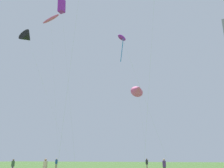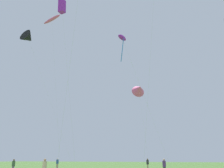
{
  "view_description": "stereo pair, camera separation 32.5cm",
  "coord_description": "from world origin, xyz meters",
  "px_view_note": "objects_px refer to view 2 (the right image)",
  "views": [
    {
      "loc": [
        14.45,
        -16.2,
        1.65
      ],
      "look_at": [
        2.28,
        10.84,
        10.99
      ],
      "focal_mm": 38.37,
      "sensor_mm": 36.0,
      "label": 1
    },
    {
      "loc": [
        14.75,
        -16.06,
        1.65
      ],
      "look_at": [
        2.28,
        10.84,
        10.99
      ],
      "focal_mm": 38.37,
      "sensor_mm": 36.0,
      "label": 2
    }
  ],
  "objects_px": {
    "person_standing_4": "(148,163)",
    "person_standing_6": "(44,167)",
    "kite_flying_6": "(122,38)",
    "person_standing_3": "(13,165)",
    "kite_flying_2": "(62,6)",
    "person_standing_2": "(57,163)",
    "kite_flying_3": "(28,38)",
    "kite_flying_0": "(52,19)",
    "kite_flying_1": "(139,89)",
    "person_standing_0": "(164,166)"
  },
  "relations": [
    {
      "from": "person_standing_3",
      "to": "kite_flying_0",
      "type": "bearing_deg",
      "value": -6.29
    },
    {
      "from": "kite_flying_1",
      "to": "kite_flying_0",
      "type": "bearing_deg",
      "value": -144.17
    },
    {
      "from": "person_standing_2",
      "to": "kite_flying_0",
      "type": "bearing_deg",
      "value": 111.57
    },
    {
      "from": "person_standing_6",
      "to": "kite_flying_6",
      "type": "bearing_deg",
      "value": -15.45
    },
    {
      "from": "person_standing_2",
      "to": "kite_flying_0",
      "type": "relative_size",
      "value": 0.05
    },
    {
      "from": "person_standing_2",
      "to": "kite_flying_1",
      "type": "bearing_deg",
      "value": 6.47
    },
    {
      "from": "person_standing_6",
      "to": "kite_flying_2",
      "type": "height_order",
      "value": "kite_flying_2"
    },
    {
      "from": "kite_flying_1",
      "to": "kite_flying_6",
      "type": "height_order",
      "value": "kite_flying_6"
    },
    {
      "from": "person_standing_3",
      "to": "person_standing_6",
      "type": "height_order",
      "value": "person_standing_6"
    },
    {
      "from": "kite_flying_0",
      "to": "kite_flying_2",
      "type": "bearing_deg",
      "value": -43.88
    },
    {
      "from": "person_standing_0",
      "to": "kite_flying_0",
      "type": "distance_m",
      "value": 42.69
    },
    {
      "from": "person_standing_2",
      "to": "person_standing_3",
      "type": "distance_m",
      "value": 13.58
    },
    {
      "from": "person_standing_6",
      "to": "kite_flying_2",
      "type": "xyz_separation_m",
      "value": [
        -6.75,
        9.27,
        24.88
      ]
    },
    {
      "from": "person_standing_3",
      "to": "person_standing_6",
      "type": "xyz_separation_m",
      "value": [
        8.62,
        -4.64,
        0.02
      ]
    },
    {
      "from": "kite_flying_6",
      "to": "kite_flying_2",
      "type": "bearing_deg",
      "value": -154.25
    },
    {
      "from": "person_standing_4",
      "to": "kite_flying_1",
      "type": "height_order",
      "value": "kite_flying_1"
    },
    {
      "from": "person_standing_6",
      "to": "kite_flying_0",
      "type": "bearing_deg",
      "value": 35.62
    },
    {
      "from": "kite_flying_3",
      "to": "kite_flying_1",
      "type": "bearing_deg",
      "value": 37.84
    },
    {
      "from": "person_standing_6",
      "to": "kite_flying_0",
      "type": "relative_size",
      "value": 0.05
    },
    {
      "from": "person_standing_4",
      "to": "kite_flying_6",
      "type": "xyz_separation_m",
      "value": [
        -1.12,
        -7.29,
        19.03
      ]
    },
    {
      "from": "person_standing_3",
      "to": "person_standing_4",
      "type": "distance_m",
      "value": 20.15
    },
    {
      "from": "person_standing_0",
      "to": "kite_flying_6",
      "type": "xyz_separation_m",
      "value": [
        -6.35,
        3.71,
        19.07
      ]
    },
    {
      "from": "kite_flying_6",
      "to": "person_standing_3",
      "type": "bearing_deg",
      "value": -140.41
    },
    {
      "from": "person_standing_0",
      "to": "kite_flying_6",
      "type": "bearing_deg",
      "value": -59.96
    },
    {
      "from": "kite_flying_1",
      "to": "kite_flying_3",
      "type": "relative_size",
      "value": 0.65
    },
    {
      "from": "kite_flying_0",
      "to": "kite_flying_1",
      "type": "xyz_separation_m",
      "value": [
        16.67,
        12.04,
        -15.8
      ]
    },
    {
      "from": "person_standing_6",
      "to": "kite_flying_3",
      "type": "height_order",
      "value": "kite_flying_3"
    },
    {
      "from": "person_standing_0",
      "to": "person_standing_6",
      "type": "bearing_deg",
      "value": 19.49
    },
    {
      "from": "kite_flying_6",
      "to": "kite_flying_1",
      "type": "bearing_deg",
      "value": 100.89
    },
    {
      "from": "kite_flying_6",
      "to": "kite_flying_3",
      "type": "bearing_deg",
      "value": 172.37
    },
    {
      "from": "person_standing_4",
      "to": "kite_flying_2",
      "type": "distance_m",
      "value": 29.21
    },
    {
      "from": "person_standing_3",
      "to": "kite_flying_2",
      "type": "xyz_separation_m",
      "value": [
        1.87,
        4.63,
        24.9
      ]
    },
    {
      "from": "person_standing_2",
      "to": "kite_flying_3",
      "type": "bearing_deg",
      "value": 139.54
    },
    {
      "from": "person_standing_0",
      "to": "kite_flying_2",
      "type": "height_order",
      "value": "kite_flying_2"
    },
    {
      "from": "kite_flying_1",
      "to": "kite_flying_6",
      "type": "xyz_separation_m",
      "value": [
        3.57,
        -18.59,
        3.09
      ]
    },
    {
      "from": "kite_flying_2",
      "to": "kite_flying_3",
      "type": "distance_m",
      "value": 16.36
    },
    {
      "from": "person_standing_2",
      "to": "person_standing_6",
      "type": "height_order",
      "value": "person_standing_2"
    },
    {
      "from": "person_standing_3",
      "to": "kite_flying_1",
      "type": "height_order",
      "value": "kite_flying_1"
    },
    {
      "from": "person_standing_2",
      "to": "kite_flying_2",
      "type": "relative_size",
      "value": 0.07
    },
    {
      "from": "kite_flying_0",
      "to": "person_standing_0",
      "type": "bearing_deg",
      "value": -21.1
    },
    {
      "from": "person_standing_0",
      "to": "kite_flying_1",
      "type": "bearing_deg",
      "value": -95.66
    },
    {
      "from": "person_standing_6",
      "to": "person_standing_2",
      "type": "bearing_deg",
      "value": 27.89
    },
    {
      "from": "person_standing_4",
      "to": "person_standing_6",
      "type": "relative_size",
      "value": 1.04
    },
    {
      "from": "kite_flying_1",
      "to": "person_standing_4",
      "type": "bearing_deg",
      "value": -67.43
    },
    {
      "from": "person_standing_3",
      "to": "person_standing_4",
      "type": "bearing_deg",
      "value": -73.95
    },
    {
      "from": "person_standing_0",
      "to": "person_standing_2",
      "type": "height_order",
      "value": "person_standing_2"
    },
    {
      "from": "person_standing_2",
      "to": "person_standing_4",
      "type": "height_order",
      "value": "person_standing_2"
    },
    {
      "from": "person_standing_2",
      "to": "person_standing_3",
      "type": "xyz_separation_m",
      "value": [
        3.44,
        -13.14,
        -0.09
      ]
    },
    {
      "from": "person_standing_4",
      "to": "person_standing_6",
      "type": "bearing_deg",
      "value": -48.64
    },
    {
      "from": "kite_flying_2",
      "to": "kite_flying_6",
      "type": "bearing_deg",
      "value": 25.75
    }
  ]
}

